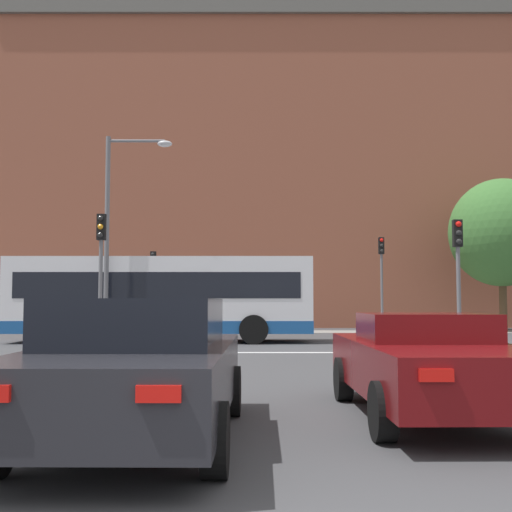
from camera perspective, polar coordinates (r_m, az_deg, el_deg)
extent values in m
cube|color=silver|center=(18.51, 1.44, -8.57)|extent=(7.70, 0.30, 0.01)
cube|color=gray|center=(30.72, 0.82, -6.74)|extent=(68.56, 2.50, 0.01)
cube|color=brown|center=(41.68, 2.81, 6.07)|extent=(33.57, 12.36, 17.50)
cube|color=#5B5954|center=(44.43, 2.76, 18.56)|extent=(34.25, 12.85, 2.02)
cube|color=brown|center=(45.88, 2.84, 20.39)|extent=(0.90, 0.90, 1.77)
cube|color=brown|center=(47.64, 17.80, 19.62)|extent=(0.90, 0.90, 1.77)
cube|color=#232328|center=(7.08, -10.56, -10.60)|extent=(2.00, 4.71, 0.68)
cube|color=black|center=(6.99, -10.57, -5.81)|extent=(1.70, 2.13, 0.50)
cylinder|color=black|center=(8.74, -14.87, -11.51)|extent=(0.23, 0.64, 0.64)
cylinder|color=black|center=(8.45, -2.28, -11.90)|extent=(0.23, 0.64, 0.64)
cylinder|color=black|center=(5.59, -3.77, -16.01)|extent=(0.23, 0.64, 0.64)
cube|color=red|center=(4.65, -8.76, -12.02)|extent=(0.32, 0.05, 0.12)
cube|color=#600C0F|center=(8.59, 14.99, -9.51)|extent=(1.91, 4.53, 0.64)
cube|color=#600C0F|center=(8.66, 14.72, -6.16)|extent=(1.61, 1.37, 0.36)
cylinder|color=black|center=(9.80, 7.65, -10.78)|extent=(0.23, 0.64, 0.64)
cylinder|color=black|center=(10.21, 17.71, -10.35)|extent=(0.23, 0.64, 0.64)
cylinder|color=black|center=(7.07, 11.11, -13.39)|extent=(0.23, 0.64, 0.64)
cube|color=red|center=(6.24, 15.61, -10.17)|extent=(0.32, 0.05, 0.12)
cube|color=silver|center=(23.40, -8.49, -3.46)|extent=(10.71, 2.56, 2.66)
cube|color=#194C8E|center=(23.41, -8.51, -6.18)|extent=(10.73, 2.58, 0.44)
cube|color=black|center=(23.40, -8.48, -2.65)|extent=(9.85, 2.59, 0.90)
cylinder|color=black|center=(22.95, -17.24, -6.26)|extent=(1.00, 0.28, 1.00)
cylinder|color=black|center=(25.30, -15.60, -6.07)|extent=(1.00, 0.28, 1.00)
cylinder|color=black|center=(21.94, -0.33, -6.55)|extent=(1.00, 0.28, 1.00)
cylinder|color=black|center=(24.40, -0.31, -6.29)|extent=(1.00, 0.28, 1.00)
cylinder|color=slate|center=(19.64, 17.47, -3.67)|extent=(0.12, 0.12, 3.06)
cube|color=black|center=(19.74, 17.35, 1.94)|extent=(0.26, 0.20, 0.80)
sphere|color=red|center=(19.65, 17.45, 2.72)|extent=(0.17, 0.17, 0.17)
sphere|color=black|center=(19.62, 17.47, 1.97)|extent=(0.17, 0.17, 0.17)
sphere|color=black|center=(19.60, 17.48, 1.23)|extent=(0.17, 0.17, 0.17)
cylinder|color=slate|center=(30.13, -9.28, -3.93)|extent=(0.12, 0.12, 2.97)
cube|color=black|center=(30.18, -9.24, -0.35)|extent=(0.26, 0.20, 0.80)
sphere|color=black|center=(30.07, -9.28, 0.15)|extent=(0.17, 0.17, 0.17)
sphere|color=black|center=(30.06, -9.28, -0.33)|extent=(0.17, 0.17, 0.17)
sphere|color=#1ED14C|center=(30.04, -9.29, -0.82)|extent=(0.17, 0.17, 0.17)
cylinder|color=slate|center=(30.99, 11.01, -3.24)|extent=(0.12, 0.12, 3.69)
cube|color=black|center=(31.10, 10.95, 0.90)|extent=(0.26, 0.20, 0.80)
sphere|color=red|center=(30.99, 10.99, 1.39)|extent=(0.17, 0.17, 0.17)
sphere|color=black|center=(30.97, 11.00, 0.92)|extent=(0.17, 0.17, 0.17)
sphere|color=black|center=(30.95, 11.00, 0.45)|extent=(0.17, 0.17, 0.17)
cylinder|color=slate|center=(20.03, -13.79, -3.36)|extent=(0.12, 0.12, 3.33)
cube|color=black|center=(20.15, -13.70, 2.52)|extent=(0.26, 0.20, 0.80)
sphere|color=black|center=(20.05, -13.77, 3.28)|extent=(0.17, 0.17, 0.17)
sphere|color=orange|center=(20.02, -13.78, 2.56)|extent=(0.17, 0.17, 0.17)
sphere|color=black|center=(20.00, -13.80, 1.83)|extent=(0.17, 0.17, 0.17)
cylinder|color=slate|center=(22.29, -13.24, 1.43)|extent=(0.16, 0.16, 7.09)
cylinder|color=slate|center=(22.66, -10.69, 10.02)|extent=(1.93, 0.10, 0.10)
ellipsoid|color=#B2B2B7|center=(22.48, -8.23, 9.85)|extent=(0.50, 0.36, 0.22)
cylinder|color=brown|center=(30.69, -1.35, -6.05)|extent=(0.13, 0.13, 0.75)
cylinder|color=brown|center=(30.76, -1.64, -6.05)|extent=(0.13, 0.13, 0.75)
cube|color=navy|center=(30.71, -1.49, -4.80)|extent=(0.45, 0.36, 0.59)
sphere|color=tan|center=(30.71, -1.49, -4.03)|extent=(0.22, 0.22, 0.22)
cylinder|color=black|center=(31.55, -13.55, -5.76)|extent=(0.13, 0.13, 0.88)
cylinder|color=black|center=(31.55, -13.86, -5.76)|extent=(0.13, 0.13, 0.88)
cube|color=#B21E23|center=(31.54, -13.69, -4.32)|extent=(0.44, 0.32, 0.70)
sphere|color=tan|center=(31.54, -13.67, -3.45)|extent=(0.27, 0.27, 0.27)
cylinder|color=#4C3823|center=(33.31, 21.00, -3.97)|extent=(0.36, 0.36, 2.67)
ellipsoid|color=#3D7033|center=(33.48, 20.85, 1.97)|extent=(5.01, 5.01, 5.27)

